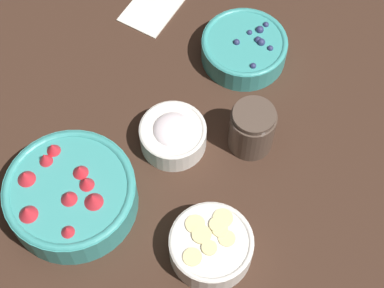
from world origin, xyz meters
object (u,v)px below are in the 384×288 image
jar_chocolate (252,129)px  bowl_strawberries (70,194)px  bowl_blueberries (244,47)px  bowl_cream (173,134)px  bowl_bananas (211,245)px

jar_chocolate → bowl_strawberries: bearing=116.9°
bowl_blueberries → jar_chocolate: jar_chocolate is taller
bowl_strawberries → jar_chocolate: jar_chocolate is taller
bowl_cream → bowl_strawberries: bearing=130.5°
bowl_strawberries → bowl_blueberries: (0.33, -0.27, -0.01)m
bowl_strawberries → bowl_cream: 0.20m
bowl_strawberries → bowl_cream: bowl_strawberries is taller
bowl_blueberries → bowl_cream: (-0.20, 0.11, 0.00)m
bowl_strawberries → bowl_blueberries: size_ratio=1.35×
bowl_bananas → jar_chocolate: jar_chocolate is taller
bowl_bananas → jar_chocolate: bearing=-14.2°
bowl_strawberries → bowl_blueberries: bearing=-38.9°
jar_chocolate → bowl_bananas: bearing=165.8°
jar_chocolate → bowl_blueberries: bearing=6.8°
bowl_bananas → bowl_cream: bowl_cream is taller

